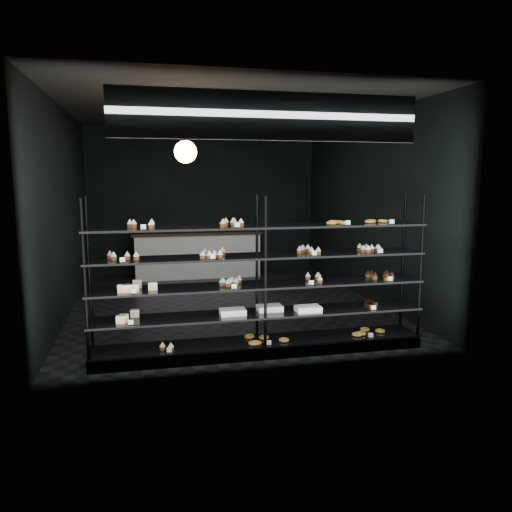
# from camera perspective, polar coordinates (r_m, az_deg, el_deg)

# --- Properties ---
(room) EXTENTS (5.01, 6.01, 3.20)m
(room) POSITION_cam_1_polar(r_m,az_deg,el_deg) (8.23, -3.50, 5.33)
(room) COLOR black
(room) RESTS_ON ground
(display_shelf) EXTENTS (4.00, 0.50, 1.91)m
(display_shelf) POSITION_cam_1_polar(r_m,az_deg,el_deg) (6.00, 0.35, -5.40)
(display_shelf) COLOR black
(display_shelf) RESTS_ON room
(signage) EXTENTS (3.30, 0.05, 0.50)m
(signage) POSITION_cam_1_polar(r_m,az_deg,el_deg) (5.38, 1.56, 15.71)
(signage) COLOR #0E0D42
(signage) RESTS_ON room
(pendant_lamp) EXTENTS (0.29, 0.29, 0.88)m
(pendant_lamp) POSITION_cam_1_polar(r_m,az_deg,el_deg) (6.72, -8.06, 11.72)
(pendant_lamp) COLOR black
(pendant_lamp) RESTS_ON room
(service_counter) EXTENTS (2.73, 0.65, 1.23)m
(service_counter) POSITION_cam_1_polar(r_m,az_deg,el_deg) (10.79, -6.63, 0.27)
(service_counter) COLOR silver
(service_counter) RESTS_ON room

